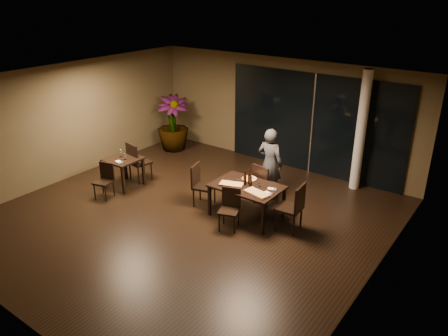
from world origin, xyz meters
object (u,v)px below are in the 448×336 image
Objects in this scene: chair_main_right at (294,205)px; bottle_a at (245,178)px; chair_side_near at (105,178)px; bottle_c at (249,177)px; chair_main_near at (230,206)px; main_table at (247,189)px; diner at (270,164)px; potted_plant at (173,123)px; chair_main_left at (201,183)px; chair_main_far at (264,183)px; side_table at (123,163)px; chair_side_far at (137,160)px; bottle_b at (250,180)px.

chair_main_right is 1.23m from bottle_a.
chair_side_near is 2.64× the size of bottle_c.
chair_main_near is 1.32m from chair_main_right.
main_table is 1.77× the size of chair_side_near.
diner is 1.03× the size of potted_plant.
chair_main_left is at bearing -171.45° from bottle_a.
potted_plant reaches higher than main_table.
chair_main_right is at bearing -100.60° from chair_main_left.
chair_side_near is (-4.43, -1.23, -0.12)m from chair_main_right.
chair_main_far is 1.28m from chair_main_right.
bottle_a is (-0.07, 0.02, 0.23)m from main_table.
chair_main_right is at bearing 1.70° from chair_side_near.
side_table is 0.81× the size of chair_main_left.
chair_main_far is at bearing -20.04° from potted_plant.
chair_side_near is 3.54m from potted_plant.
bottle_a reaches higher than chair_main_near.
diner is 5.41× the size of bottle_c.
chair_side_near is at bearing -79.53° from chair_main_right.
side_table is at bearing 30.56° from chair_main_far.
chair_main_right is at bearing 136.00° from diner.
bottle_a is (4.13, -2.21, 0.07)m from potted_plant.
bottle_c is (3.33, 0.22, 0.32)m from chair_side_far.
chair_main_far is at bearing 86.90° from bottle_c.
diner reaches higher than chair_main_far.
chair_main_right is 5.75m from potted_plant.
chair_main_right is at bearing 1.64° from bottle_a.
chair_main_left is (2.22, 0.35, -0.07)m from side_table.
bottle_c is at bearing -26.75° from potted_plant.
bottle_a is at bearing 73.84° from chair_main_near.
bottle_c is (-1.14, 0.07, 0.32)m from chair_main_right.
diner is 1.01m from bottle_c.
chair_main_near reaches higher than chair_side_near.
potted_plant reaches higher than bottle_b.
chair_main_near is at bearing -1.57° from side_table.
main_table is 4.89× the size of bottle_b.
potted_plant is at bearing 151.87° from bottle_a.
chair_main_far is 0.95× the size of chair_main_right.
potted_plant is at bearing 36.14° from chair_main_left.
chair_side_far reaches higher than chair_main_near.
bottle_b is at bearing -167.59° from chair_side_far.
chair_main_near is 2.72× the size of bottle_c.
diner reaches higher than main_table.
bottle_a is at bearing 163.21° from main_table.
diner is at bearing -148.80° from chair_side_far.
potted_plant reaches higher than side_table.
potted_plant is at bearing 152.03° from main_table.
chair_side_far is (-3.35, -0.10, -0.09)m from main_table.
bottle_c reaches higher than chair_main_near.
chair_main_right is at bearing 161.34° from chair_main_far.
chair_main_left is at bearing 139.21° from chair_main_near.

